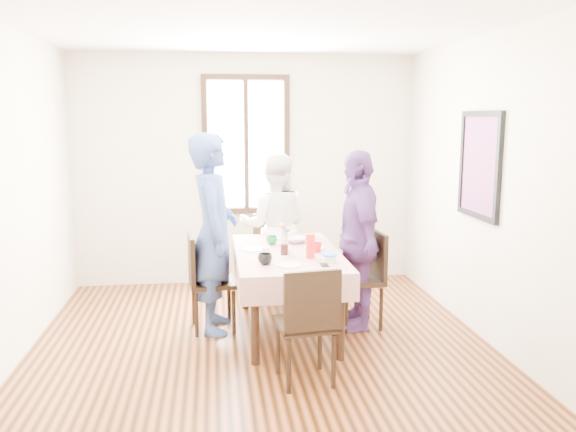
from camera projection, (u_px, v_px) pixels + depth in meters
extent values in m
plane|color=black|center=(264.00, 354.00, 4.92)|extent=(4.50, 4.50, 0.00)
plane|color=beige|center=(246.00, 170.00, 6.89)|extent=(4.00, 0.00, 4.00)
plane|color=beige|center=(497.00, 192.00, 4.94)|extent=(0.00, 4.50, 4.50)
cube|color=black|center=(246.00, 145.00, 6.82)|extent=(1.02, 0.06, 1.62)
cube|color=white|center=(246.00, 145.00, 6.83)|extent=(0.90, 0.02, 1.50)
cube|color=red|center=(480.00, 165.00, 5.20)|extent=(0.04, 0.76, 0.96)
cube|color=black|center=(287.00, 292.00, 5.38)|extent=(0.82, 1.53, 0.75)
cube|color=#600608|center=(287.00, 252.00, 5.31)|extent=(0.94, 1.65, 0.01)
cube|color=black|center=(213.00, 282.00, 5.42)|extent=(0.46, 0.46, 0.91)
cube|color=black|center=(358.00, 280.00, 5.50)|extent=(0.45, 0.45, 0.91)
cube|color=black|center=(275.00, 257.00, 6.39)|extent=(0.46, 0.46, 0.91)
cube|color=black|center=(305.00, 323.00, 4.34)|extent=(0.47, 0.47, 0.91)
imported|color=#354D8A|center=(214.00, 233.00, 5.34)|extent=(0.46, 0.69, 1.84)
imported|color=white|center=(275.00, 227.00, 6.31)|extent=(0.85, 0.71, 1.59)
imported|color=#5C3678|center=(357.00, 240.00, 5.43)|extent=(0.41, 0.99, 1.68)
imported|color=black|center=(265.00, 259.00, 4.84)|extent=(0.12, 0.12, 0.09)
imported|color=red|center=(317.00, 247.00, 5.28)|extent=(0.11, 0.11, 0.09)
imported|color=#0C7226|center=(272.00, 240.00, 5.60)|extent=(0.11, 0.11, 0.08)
imported|color=white|center=(295.00, 240.00, 5.68)|extent=(0.26, 0.26, 0.05)
cube|color=red|center=(310.00, 246.00, 5.05)|extent=(0.07, 0.07, 0.21)
cylinder|color=white|center=(330.00, 259.00, 4.93)|extent=(0.11, 0.11, 0.05)
cylinder|color=black|center=(284.00, 250.00, 5.18)|extent=(0.07, 0.07, 0.09)
cylinder|color=silver|center=(266.00, 253.00, 5.06)|extent=(0.06, 0.06, 0.09)
cube|color=black|center=(324.00, 265.00, 4.82)|extent=(0.06, 0.12, 0.01)
cylinder|color=silver|center=(285.00, 243.00, 5.33)|extent=(0.07, 0.07, 0.14)
cylinder|color=white|center=(254.00, 249.00, 5.38)|extent=(0.20, 0.20, 0.01)
cylinder|color=white|center=(315.00, 248.00, 5.43)|extent=(0.20, 0.20, 0.01)
cylinder|color=white|center=(278.00, 238.00, 5.88)|extent=(0.20, 0.20, 0.01)
cylinder|color=white|center=(289.00, 265.00, 4.80)|extent=(0.20, 0.20, 0.01)
cylinder|color=blue|center=(330.00, 255.00, 4.93)|extent=(0.12, 0.12, 0.01)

